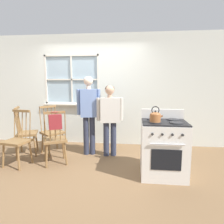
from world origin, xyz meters
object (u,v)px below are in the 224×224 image
Objects in this scene: chair_center_cluster at (17,141)px; handbag at (55,122)px; stove at (163,148)px; kettle at (155,116)px; person_teen_center at (110,114)px; person_elderly_left at (89,109)px; potted_plant at (84,100)px; chair_by_window at (55,140)px; chair_near_stove at (26,133)px; chair_near_wall at (52,132)px.

chair_center_cluster is 0.87m from handbag.
stove is 0.59m from kettle.
chair_center_cluster is at bearing -167.65° from person_teen_center.
person_elderly_left is 5.38× the size of potted_plant.
potted_plant is at bearing 137.89° from stove.
potted_plant is at bearing -128.43° from chair_by_window.
chair_center_cluster is 0.70× the size of person_teen_center.
chair_center_cluster is 2.65m from stove.
chair_near_stove is at bearing -139.87° from potted_plant.
person_teen_center reaches higher than stove.
person_teen_center is at bearing -16.58° from person_elderly_left.
chair_by_window is 0.91m from chair_near_stove.
chair_near_stove is 1.53m from potted_plant.
chair_by_window and chair_near_wall have the same top height.
person_teen_center is (1.65, 0.68, 0.43)m from chair_center_cluster.
kettle is at bearing -74.11° from chair_near_wall.
chair_by_window is 4.20× the size of kettle.
handbag is (-0.14, -1.51, -0.25)m from potted_plant.
stove is at bearing -124.86° from chair_near_stove.
handbag is at bearing -130.74° from person_elderly_left.
person_elderly_left is (1.20, 0.72, 0.53)m from chair_center_cluster.
stove reaches higher than chair_center_cluster.
kettle is at bearing -49.16° from person_elderly_left.
stove is 3.53× the size of handbag.
person_elderly_left reaches higher than handbag.
potted_plant reaches higher than chair_near_wall.
chair_by_window is 3.35× the size of potted_plant.
chair_by_window is 0.63m from chair_near_wall.
potted_plant is at bearing -71.22° from chair_near_stove.
potted_plant is at bearing 132.75° from kettle.
chair_near_stove is 0.62× the size of person_elderly_left.
person_teen_center is at bearing -107.24° from chair_near_stove.
chair_by_window is 1.94m from kettle.
stove is at bearing -69.67° from chair_near_wall.
chair_by_window is 1.48m from potted_plant.
potted_plant is at bearing 4.08° from chair_near_wall.
chair_center_cluster is at bearing -122.32° from potted_plant.
person_elderly_left reaches higher than kettle.
potted_plant reaches higher than stove.
person_elderly_left is at bearing -48.77° from chair_near_wall.
kettle is at bearing 140.21° from chair_by_window.
potted_plant is (-1.73, 1.56, 0.64)m from stove.
kettle reaches higher than handbag.
potted_plant is (-0.28, 0.73, 0.12)m from person_elderly_left.
chair_near_wall is 0.80m from chair_center_cluster.
person_elderly_left reaches higher than stove.
chair_center_cluster is 1.84m from person_teen_center.
potted_plant reaches higher than kettle.
kettle is (2.62, -0.80, 0.56)m from chair_near_stove.
chair_near_stove is (-0.14, 0.56, 0.00)m from chair_center_cluster.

